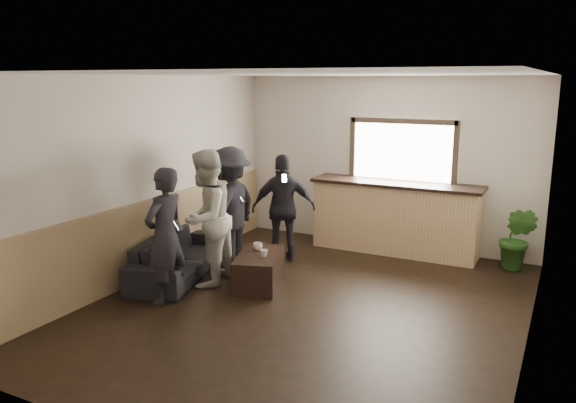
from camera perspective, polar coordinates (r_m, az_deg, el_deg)
The scene contains 12 objects.
ground at distance 7.05m, azimuth 1.92°, elevation -10.57°, with size 5.00×6.00×0.01m, color black.
room_shell at distance 6.96m, azimuth -3.50°, elevation 1.75°, with size 5.01×6.01×2.80m.
bar_counter at distance 9.17m, azimuth 10.85°, elevation -1.16°, with size 2.70×0.68×2.13m.
sofa at distance 8.14m, azimuth -11.05°, elevation -5.45°, with size 1.98×0.78×0.58m, color black.
coffee_table at distance 7.67m, azimuth -2.96°, elevation -6.92°, with size 0.55×0.98×0.44m, color black.
cup_a at distance 7.77m, azimuth -3.09°, elevation -4.57°, with size 0.13×0.13×0.10m, color silver.
cup_b at distance 7.48m, azimuth -2.45°, elevation -5.26°, with size 0.10×0.10×0.09m, color silver.
potted_plant at distance 8.84m, azimuth 22.28°, elevation -3.49°, with size 0.52×0.42×0.95m, color #2D6623.
person_a at distance 7.11m, azimuth -12.37°, elevation -3.39°, with size 0.49×0.65×1.70m.
person_b at distance 7.59m, azimuth -8.35°, elevation -1.67°, with size 0.80×0.97×1.85m.
person_c at distance 8.24m, azimuth -5.94°, elevation -0.67°, with size 0.70×1.18×1.80m.
person_d at distance 8.53m, azimuth -0.44°, elevation -0.68°, with size 1.03×0.84×1.65m.
Camera 1 is at (2.75, -5.89, 2.74)m, focal length 35.00 mm.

